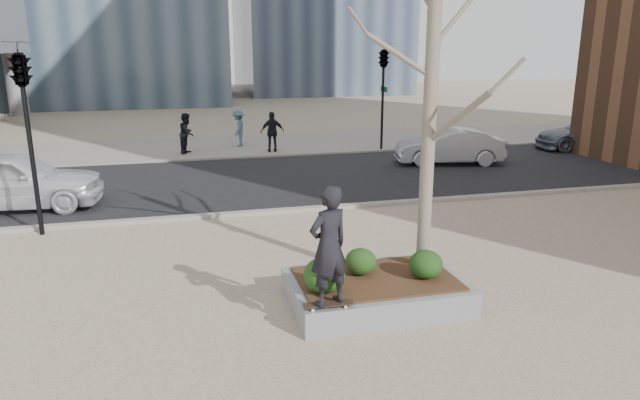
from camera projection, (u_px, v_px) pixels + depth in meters
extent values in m
plane|color=tan|center=(321.00, 309.00, 9.82)|extent=(120.00, 120.00, 0.00)
cube|color=black|center=(247.00, 181.00, 19.17)|extent=(60.00, 8.00, 0.02)
cube|color=gray|center=(227.00, 146.00, 25.72)|extent=(60.00, 6.00, 0.02)
cube|color=gray|center=(376.00, 291.00, 10.00)|extent=(3.00, 2.00, 0.45)
cube|color=#382314|center=(376.00, 279.00, 9.94)|extent=(2.70, 1.70, 0.04)
ellipsoid|color=#193D13|center=(324.00, 275.00, 9.29)|extent=(0.68, 0.68, 0.58)
ellipsoid|color=black|center=(361.00, 261.00, 10.03)|extent=(0.55, 0.55, 0.47)
ellipsoid|color=#183912|center=(426.00, 264.00, 9.87)|extent=(0.58, 0.58, 0.50)
imported|color=black|center=(329.00, 246.00, 8.60)|extent=(0.81, 0.68, 1.89)
imported|color=white|center=(11.00, 180.00, 15.64)|extent=(4.88, 2.26, 1.62)
imported|color=#999BA0|center=(449.00, 146.00, 21.71)|extent=(4.27, 2.27, 1.34)
imported|color=slate|center=(591.00, 134.00, 24.74)|extent=(4.96, 2.92, 1.35)
imported|color=black|center=(187.00, 133.00, 23.80)|extent=(0.89, 0.99, 1.68)
imported|color=#426077|center=(239.00, 128.00, 25.47)|extent=(0.88, 1.18, 1.62)
imported|color=black|center=(272.00, 132.00, 24.13)|extent=(1.03, 0.51, 1.70)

